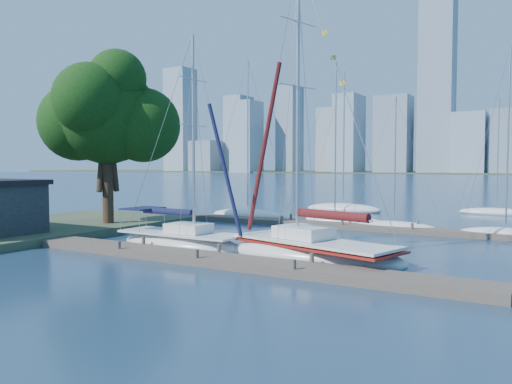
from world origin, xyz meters
The scene contains 13 objects.
ground centered at (0.00, 0.00, 0.00)m, with size 700.00×700.00×0.00m, color #17344B.
near_dock centered at (0.00, 0.00, 0.20)m, with size 26.00×2.00×0.40m, color #473E34.
far_dock centered at (2.00, 16.00, 0.18)m, with size 30.00×1.80×0.36m, color #473E34.
shore centered at (-17.00, 3.00, 0.25)m, with size 12.00×22.00×0.50m, color #38472D.
tree centered at (-13.59, 6.39, 8.53)m, with size 9.73×8.86×12.73m.
sailboat_navy centered at (-3.72, 2.53, 0.97)m, with size 8.06×2.73×12.27m.
sailboat_maroon centered at (4.20, 2.87, 1.16)m, with size 9.60×5.28×15.34m.
bg_boat_0 centered at (-9.30, 18.78, 0.29)m, with size 7.75×5.09×14.38m.
bg_boat_1 centered at (-0.91, 18.55, 0.26)m, with size 8.46×3.15×13.27m.
bg_boat_2 centered at (4.30, 16.99, 0.22)m, with size 6.49×3.36×9.91m.
bg_boat_4 centered at (11.61, 16.52, 0.26)m, with size 6.16×4.19×12.54m.
bg_boat_6 centered at (-4.17, 29.05, 0.30)m, with size 8.09×3.27×14.61m.
bg_boat_7 centered at (9.64, 33.44, 0.22)m, with size 6.84×2.27×11.43m.
Camera 1 is at (14.01, -19.18, 4.65)m, focal length 35.00 mm.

